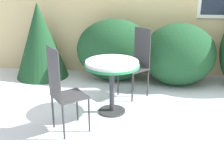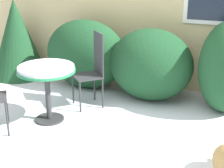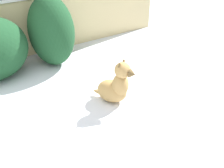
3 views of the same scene
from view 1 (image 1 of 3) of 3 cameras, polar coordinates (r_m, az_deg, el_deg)
The scene contains 7 objects.
ground_plane at distance 3.61m, azimuth 12.25°, elevation -9.02°, with size 16.00×16.00×0.00m, color white.
shrub_left at distance 5.00m, azimuth 0.49°, elevation 6.82°, with size 1.35×0.78×1.11m.
shrub_middle at distance 4.93m, azimuth 13.40°, elevation 5.79°, with size 1.24×0.93×1.07m.
evergreen_bush at distance 5.35m, azimuth -14.41°, elevation 8.51°, with size 0.97×0.97×1.36m.
patio_table at distance 3.72m, azimuth 0.00°, elevation 2.97°, with size 0.73×0.73×0.74m.
patio_chair_near_table at distance 4.36m, azimuth 5.18°, elevation 4.68°, with size 0.52×0.52×1.06m.
patio_chair_far_side at distance 3.30m, azimuth -9.97°, elevation -0.99°, with size 0.51×0.51×1.06m.
Camera 1 is at (-0.40, -3.12, 1.77)m, focal length 45.00 mm.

